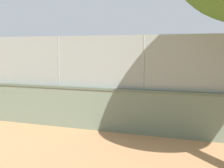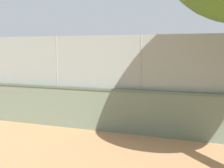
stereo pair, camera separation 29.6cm
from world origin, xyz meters
The scene contains 7 objects.
ground_plane centered at (0.00, 0.00, 0.00)m, with size 260.00×260.00×0.00m, color tan.
perimeter_wall centered at (1.41, 12.69, 0.78)m, with size 26.48×1.47×1.55m.
fence_panel_on_wall centered at (1.41, 12.69, 2.47)m, with size 26.01×1.09×1.84m.
player_baseline_waiting centered at (3.81, 6.51, 0.89)m, with size 1.06×0.86×1.52m.
player_near_wall_returning centered at (-3.78, 2.70, 0.89)m, with size 0.85×1.06×1.51m.
player_at_service_line centered at (0.99, 9.14, 0.87)m, with size 0.95×0.66×1.50m.
sports_ball centered at (4.97, 8.57, 0.09)m, with size 0.18×0.18×0.18m, color yellow.
Camera 1 is at (-3.78, 22.58, 2.91)m, focal length 47.20 mm.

